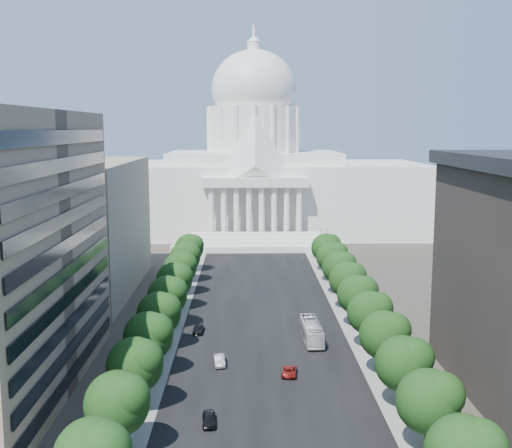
{
  "coord_description": "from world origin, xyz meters",
  "views": [
    {
      "loc": [
        -3.16,
        -46.05,
        37.56
      ],
      "look_at": [
        -0.94,
        86.4,
        17.64
      ],
      "focal_mm": 45.0,
      "sensor_mm": 36.0,
      "label": 1
    }
  ],
  "objects": [
    {
      "name": "tree_l_b",
      "position": [
        -17.66,
        23.81,
        6.45
      ],
      "size": [
        7.79,
        7.6,
        9.97
      ],
      "color": "#33261C",
      "rests_on": "ground"
    },
    {
      "name": "car_dark_b",
      "position": [
        -11.91,
        68.34,
        0.67
      ],
      "size": [
        2.02,
        4.69,
        1.35
      ],
      "primitive_type": "imported",
      "rotation": [
        0.0,
        0.0,
        -0.03
      ],
      "color": "black",
      "rests_on": "ground"
    },
    {
      "name": "streetlight_b",
      "position": [
        19.9,
        35.0,
        5.82
      ],
      "size": [
        2.61,
        0.44,
        9.0
      ],
      "color": "gray",
      "rests_on": "ground"
    },
    {
      "name": "tree_l_d",
      "position": [
        -17.66,
        47.81,
        6.45
      ],
      "size": [
        7.79,
        7.6,
        9.97
      ],
      "color": "#33261C",
      "rests_on": "ground"
    },
    {
      "name": "tree_r_d",
      "position": [
        18.34,
        47.81,
        6.45
      ],
      "size": [
        7.79,
        7.6,
        9.97
      ],
      "color": "#33261C",
      "rests_on": "ground"
    },
    {
      "name": "streetlight_e",
      "position": [
        19.9,
        110.0,
        5.82
      ],
      "size": [
        2.61,
        0.44,
        9.0
      ],
      "color": "gray",
      "rests_on": "ground"
    },
    {
      "name": "tree_r_c",
      "position": [
        18.34,
        35.81,
        6.45
      ],
      "size": [
        7.79,
        7.6,
        9.97
      ],
      "color": "#33261C",
      "rests_on": "ground"
    },
    {
      "name": "city_bus",
      "position": [
        8.57,
        63.75,
        1.76
      ],
      "size": [
        3.31,
        12.74,
        3.53
      ],
      "primitive_type": "imported",
      "rotation": [
        0.0,
        0.0,
        0.03
      ],
      "color": "silver",
      "rests_on": "ground"
    },
    {
      "name": "streetlight_f",
      "position": [
        19.9,
        135.0,
        5.82
      ],
      "size": [
        2.61,
        0.44,
        9.0
      ],
      "color": "gray",
      "rests_on": "ground"
    },
    {
      "name": "tree_l_f",
      "position": [
        -17.66,
        71.81,
        6.45
      ],
      "size": [
        7.79,
        7.6,
        9.97
      ],
      "color": "#33261C",
      "rests_on": "ground"
    },
    {
      "name": "tree_l_e",
      "position": [
        -17.66,
        59.81,
        6.45
      ],
      "size": [
        7.79,
        7.6,
        9.97
      ],
      "color": "#33261C",
      "rests_on": "ground"
    },
    {
      "name": "streetlight_c",
      "position": [
        19.9,
        60.0,
        5.82
      ],
      "size": [
        2.61,
        0.44,
        9.0
      ],
      "color": "gray",
      "rests_on": "ground"
    },
    {
      "name": "car_dark_a",
      "position": [
        -7.87,
        31.23,
        0.74
      ],
      "size": [
        2.03,
        4.44,
        1.47
      ],
      "primitive_type": "imported",
      "rotation": [
        0.0,
        0.0,
        0.07
      ],
      "color": "black",
      "rests_on": "ground"
    },
    {
      "name": "car_red",
      "position": [
        3.53,
        47.66,
        0.67
      ],
      "size": [
        2.76,
        5.03,
        1.33
      ],
      "primitive_type": "imported",
      "rotation": [
        0.0,
        0.0,
        3.02
      ],
      "color": "maroon",
      "rests_on": "ground"
    },
    {
      "name": "tree_l_c",
      "position": [
        -17.66,
        35.81,
        6.45
      ],
      "size": [
        7.79,
        7.6,
        9.97
      ],
      "color": "#33261C",
      "rests_on": "ground"
    },
    {
      "name": "tree_l_g",
      "position": [
        -17.66,
        83.81,
        6.45
      ],
      "size": [
        7.79,
        7.6,
        9.97
      ],
      "color": "#33261C",
      "rests_on": "ground"
    },
    {
      "name": "sidewalk_right",
      "position": [
        19.0,
        90.0,
        0.0
      ],
      "size": [
        8.0,
        260.0,
        0.02
      ],
      "primitive_type": "cube",
      "color": "gray",
      "rests_on": "ground"
    },
    {
      "name": "tree_l_j",
      "position": [
        -17.66,
        119.81,
        6.45
      ],
      "size": [
        7.79,
        7.6,
        9.97
      ],
      "color": "#33261C",
      "rests_on": "ground"
    },
    {
      "name": "office_block_left_far",
      "position": [
        -48.0,
        100.0,
        15.0
      ],
      "size": [
        38.0,
        52.0,
        30.0
      ],
      "primitive_type": "cube",
      "color": "gray",
      "rests_on": "ground"
    },
    {
      "name": "sidewalk_left",
      "position": [
        -19.0,
        90.0,
        0.0
      ],
      "size": [
        8.0,
        260.0,
        0.02
      ],
      "primitive_type": "cube",
      "color": "gray",
      "rests_on": "ground"
    },
    {
      "name": "capitol",
      "position": [
        0.0,
        184.89,
        20.01
      ],
      "size": [
        120.0,
        56.0,
        73.0
      ],
      "color": "white",
      "rests_on": "ground"
    },
    {
      "name": "tree_l_h",
      "position": [
        -17.66,
        95.81,
        6.45
      ],
      "size": [
        7.79,
        7.6,
        9.97
      ],
      "color": "#33261C",
      "rests_on": "ground"
    },
    {
      "name": "tree_r_i",
      "position": [
        18.34,
        107.81,
        6.45
      ],
      "size": [
        7.79,
        7.6,
        9.97
      ],
      "color": "#33261C",
      "rests_on": "ground"
    },
    {
      "name": "streetlight_d",
      "position": [
        19.9,
        85.0,
        5.82
      ],
      "size": [
        2.61,
        0.44,
        9.0
      ],
      "color": "gray",
      "rests_on": "ground"
    },
    {
      "name": "tree_l_i",
      "position": [
        -17.66,
        107.81,
        6.45
      ],
      "size": [
        7.79,
        7.6,
        9.97
      ],
      "color": "#33261C",
      "rests_on": "ground"
    },
    {
      "name": "tree_r_b",
      "position": [
        18.34,
        23.81,
        6.45
      ],
      "size": [
        7.79,
        7.6,
        9.97
      ],
      "color": "#33261C",
      "rests_on": "ground"
    },
    {
      "name": "tree_r_j",
      "position": [
        18.34,
        119.81,
        6.45
      ],
      "size": [
        7.79,
        7.6,
        9.97
      ],
      "color": "#33261C",
      "rests_on": "ground"
    },
    {
      "name": "tree_r_e",
      "position": [
        18.34,
        59.81,
        6.45
      ],
      "size": [
        7.79,
        7.6,
        9.97
      ],
      "color": "#33261C",
      "rests_on": "ground"
    },
    {
      "name": "road_asphalt",
      "position": [
        0.0,
        90.0,
        0.0
      ],
      "size": [
        30.0,
        260.0,
        0.01
      ],
      "primitive_type": "cube",
      "color": "black",
      "rests_on": "ground"
    },
    {
      "name": "car_silver",
      "position": [
        -7.38,
        52.07,
        0.78
      ],
      "size": [
        2.14,
        4.86,
        1.55
      ],
      "primitive_type": "imported",
      "rotation": [
        0.0,
        0.0,
        0.11
      ],
      "color": "#94969B",
      "rests_on": "ground"
    },
    {
      "name": "tree_r_h",
      "position": [
        18.34,
        95.81,
        6.45
      ],
      "size": [
        7.79,
        7.6,
        9.97
      ],
      "color": "#33261C",
      "rests_on": "ground"
    },
    {
      "name": "tree_r_g",
      "position": [
        18.34,
        83.81,
        6.45
      ],
      "size": [
        7.79,
        7.6,
        9.97
      ],
      "color": "#33261C",
      "rests_on": "ground"
    },
    {
      "name": "tree_r_f",
      "position": [
        18.34,
        71.81,
        6.45
      ],
      "size": [
        7.79,
        7.6,
        9.97
      ],
      "color": "#33261C",
      "rests_on": "ground"
    }
  ]
}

